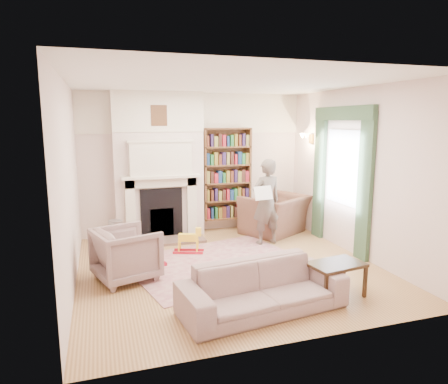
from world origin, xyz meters
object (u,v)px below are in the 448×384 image
object	(u,v)px
man_reading	(266,202)
paraffin_heater	(116,236)
coffee_table	(335,279)
bookcase	(227,174)
rocking_horse	(188,240)
armchair_left	(126,254)
armchair_reading	(275,215)
sofa	(262,288)

from	to	relation	value
man_reading	paraffin_heater	distance (m)	2.75
man_reading	coffee_table	xyz separation A→B (m)	(-0.04, -2.36, -0.57)
coffee_table	bookcase	bearing A→B (deg)	87.12
rocking_horse	coffee_table	bearing A→B (deg)	-37.15
armchair_left	paraffin_heater	xyz separation A→B (m)	(-0.09, 1.36, -0.10)
armchair_reading	paraffin_heater	bearing A→B (deg)	-25.75
armchair_left	sofa	bearing A→B (deg)	-153.10
coffee_table	paraffin_heater	size ratio (longest dim) A/B	1.27
armchair_left	paraffin_heater	size ratio (longest dim) A/B	1.51
bookcase	sofa	distance (m)	3.80
armchair_left	sofa	distance (m)	2.10
coffee_table	man_reading	bearing A→B (deg)	80.64
coffee_table	armchair_left	bearing A→B (deg)	142.94
paraffin_heater	bookcase	bearing A→B (deg)	18.74
bookcase	coffee_table	world-z (taller)	bookcase
paraffin_heater	rocking_horse	distance (m)	1.28
sofa	paraffin_heater	xyz separation A→B (m)	(-1.57, 2.84, -0.02)
bookcase	coffee_table	bearing A→B (deg)	-84.39
coffee_table	rocking_horse	size ratio (longest dim) A/B	1.35
coffee_table	paraffin_heater	world-z (taller)	paraffin_heater
man_reading	coffee_table	distance (m)	2.42
armchair_left	coffee_table	size ratio (longest dim) A/B	1.19
bookcase	armchair_left	bearing A→B (deg)	-135.79
bookcase	coffee_table	distance (m)	3.67
armchair_reading	rocking_horse	bearing A→B (deg)	-9.51
sofa	rocking_horse	bearing A→B (deg)	91.89
sofa	coffee_table	bearing A→B (deg)	-2.39
armchair_left	paraffin_heater	bearing A→B (deg)	-14.33
rocking_horse	paraffin_heater	bearing A→B (deg)	177.00
man_reading	rocking_horse	size ratio (longest dim) A/B	3.05
paraffin_heater	armchair_left	bearing A→B (deg)	-86.25
bookcase	armchair_reading	xyz separation A→B (m)	(0.83, -0.57, -0.79)
bookcase	armchair_left	world-z (taller)	bookcase
coffee_table	rocking_horse	bearing A→B (deg)	114.40
man_reading	armchair_reading	bearing A→B (deg)	-136.37
sofa	man_reading	bearing A→B (deg)	58.29
bookcase	rocking_horse	bearing A→B (deg)	-130.93
sofa	paraffin_heater	world-z (taller)	sofa
armchair_left	armchair_reading	bearing A→B (deg)	-80.70
coffee_table	armchair_reading	bearing A→B (deg)	72.18
armchair_reading	sofa	distance (m)	3.42
man_reading	rocking_horse	world-z (taller)	man_reading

